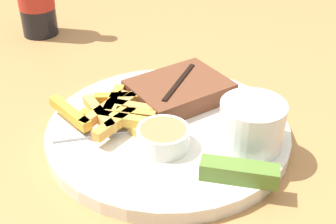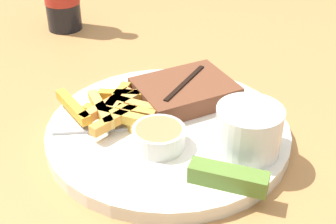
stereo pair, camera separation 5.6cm
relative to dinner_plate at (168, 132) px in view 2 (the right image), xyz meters
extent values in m
cube|color=#A87542|center=(0.00, 0.00, -0.03)|extent=(1.48, 1.33, 0.04)
cylinder|color=silver|center=(0.00, 0.00, 0.00)|extent=(0.30, 0.30, 0.01)
cylinder|color=white|center=(0.00, 0.00, 0.01)|extent=(0.30, 0.30, 0.00)
cube|color=brown|center=(0.03, 0.06, 0.02)|extent=(0.14, 0.12, 0.02)
cube|color=black|center=(0.03, 0.06, 0.03)|extent=(0.07, 0.08, 0.00)
cube|color=gold|center=(-0.08, 0.03, 0.03)|extent=(0.03, 0.08, 0.01)
cube|color=gold|center=(-0.08, 0.04, 0.01)|extent=(0.05, 0.04, 0.01)
cube|color=gold|center=(-0.05, 0.07, 0.01)|extent=(0.07, 0.04, 0.01)
cube|color=#E69247|center=(-0.07, 0.03, 0.03)|extent=(0.07, 0.06, 0.01)
cube|color=gold|center=(-0.07, 0.00, 0.03)|extent=(0.06, 0.05, 0.01)
cube|color=gold|center=(-0.04, 0.00, 0.01)|extent=(0.04, 0.07, 0.01)
cube|color=gold|center=(-0.06, 0.05, 0.01)|extent=(0.04, 0.06, 0.01)
cube|color=gold|center=(-0.04, 0.01, 0.03)|extent=(0.05, 0.03, 0.01)
cube|color=gold|center=(-0.06, 0.05, 0.03)|extent=(0.04, 0.06, 0.01)
cube|color=gold|center=(-0.05, 0.00, 0.03)|extent=(0.07, 0.05, 0.01)
cube|color=gold|center=(-0.05, 0.04, 0.03)|extent=(0.07, 0.06, 0.01)
cube|color=#E69845|center=(-0.03, 0.02, 0.03)|extent=(0.07, 0.05, 0.01)
cube|color=gold|center=(-0.04, 0.05, 0.03)|extent=(0.07, 0.03, 0.01)
cube|color=gold|center=(-0.06, 0.03, 0.01)|extent=(0.01, 0.06, 0.01)
cube|color=gold|center=(-0.11, 0.04, 0.03)|extent=(0.04, 0.08, 0.01)
cube|color=gold|center=(-0.03, 0.05, 0.01)|extent=(0.06, 0.05, 0.01)
cylinder|color=white|center=(0.08, -0.07, 0.04)|extent=(0.07, 0.07, 0.05)
cylinder|color=beige|center=(0.08, -0.07, 0.06)|extent=(0.07, 0.07, 0.01)
cylinder|color=silver|center=(-0.02, -0.04, 0.02)|extent=(0.06, 0.06, 0.02)
cylinder|color=#C67A4C|center=(-0.02, -0.04, 0.03)|extent=(0.05, 0.05, 0.01)
cube|color=#567A2D|center=(0.04, -0.12, 0.02)|extent=(0.08, 0.06, 0.02)
cube|color=#B7B7BC|center=(-0.09, 0.01, 0.01)|extent=(0.10, 0.02, 0.00)
cube|color=#B7B7BC|center=(-0.02, 0.00, 0.01)|extent=(0.03, 0.01, 0.00)
cube|color=#B7B7BC|center=(-0.02, 0.00, 0.01)|extent=(0.03, 0.01, 0.00)
cube|color=#B7B7BC|center=(-0.02, 0.01, 0.01)|extent=(0.03, 0.01, 0.00)
camera|label=1|loc=(-0.15, -0.45, 0.34)|focal=50.00mm
camera|label=2|loc=(-0.09, -0.46, 0.34)|focal=50.00mm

